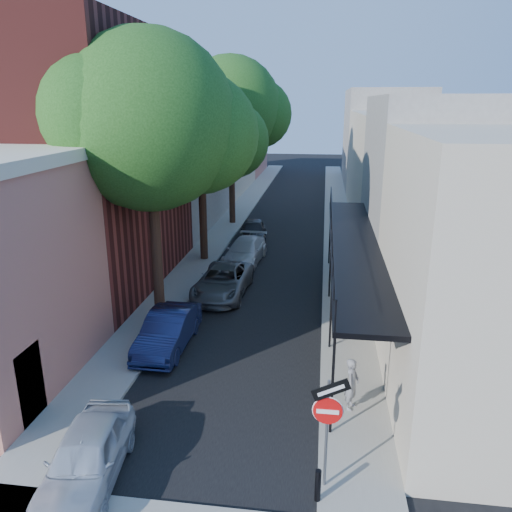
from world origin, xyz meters
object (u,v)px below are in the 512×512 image
(sign_post, at_px, (328,415))
(oak_mid, at_px, (208,134))
(pedestrian, at_px, (352,384))
(bollard, at_px, (318,485))
(oak_near, at_px, (162,125))
(parked_car_d, at_px, (245,251))
(parked_car_a, at_px, (87,457))
(parked_car_c, at_px, (223,281))
(parked_car_b, at_px, (168,331))
(oak_far, at_px, (238,109))
(parked_car_e, at_px, (253,230))

(sign_post, distance_m, oak_mid, 19.14)
(pedestrian, bearing_deg, oak_mid, 47.12)
(bollard, height_order, oak_near, oak_near)
(parked_car_d, bearing_deg, oak_mid, 175.19)
(oak_near, height_order, parked_car_a, oak_near)
(bollard, height_order, parked_car_c, parked_car_c)
(sign_post, xyz_separation_m, bollard, (-0.16, -0.47, -1.52))
(parked_car_c, bearing_deg, parked_car_b, -97.53)
(bollard, distance_m, parked_car_a, 5.46)
(sign_post, xyz_separation_m, oak_near, (-6.53, 9.29, 5.84))
(oak_near, xyz_separation_m, pedestrian, (7.27, -6.04, -6.97))
(oak_near, relative_size, parked_car_d, 2.47)
(oak_mid, relative_size, parked_car_a, 2.55)
(oak_near, xyz_separation_m, oak_mid, (-0.05, 7.97, -0.82))
(parked_car_c, relative_size, parked_car_d, 1.06)
(bollard, relative_size, oak_far, 0.07)
(oak_far, height_order, parked_car_c, oak_far)
(parked_car_a, xyz_separation_m, parked_car_d, (1.06, 17.37, -0.01))
(bollard, height_order, oak_far, oak_far)
(bollard, distance_m, parked_car_d, 17.93)
(bollard, relative_size, parked_car_b, 0.19)
(oak_near, bearing_deg, parked_car_c, 56.27)
(oak_far, distance_m, pedestrian, 25.25)
(sign_post, distance_m, bollard, 1.60)
(parked_car_a, relative_size, parked_car_d, 0.87)
(oak_far, xyz_separation_m, parked_car_e, (1.77, -4.75, -7.57))
(oak_near, distance_m, parked_car_c, 7.84)
(parked_car_a, bearing_deg, parked_car_e, 80.65)
(parked_car_a, height_order, parked_car_e, parked_car_e)
(bollard, height_order, parked_car_b, parked_car_b)
(parked_car_a, xyz_separation_m, parked_car_c, (0.81, 12.33, -0.00))
(sign_post, bearing_deg, pedestrian, 77.13)
(oak_far, xyz_separation_m, pedestrian, (7.26, -23.04, -7.35))
(bollard, xyz_separation_m, parked_car_a, (-5.46, 0.00, 0.16))
(parked_car_e, bearing_deg, sign_post, -84.99)
(parked_car_e, distance_m, pedestrian, 19.10)
(oak_mid, height_order, parked_car_d, oak_mid)
(parked_car_b, height_order, pedestrian, pedestrian)
(pedestrian, bearing_deg, parked_car_a, 139.83)
(bollard, distance_m, oak_mid, 19.96)
(parked_car_a, bearing_deg, sign_post, -2.31)
(sign_post, xyz_separation_m, oak_far, (-6.51, 26.30, 6.22))
(parked_car_b, bearing_deg, bollard, -49.78)
(bollard, height_order, parked_car_d, parked_car_d)
(oak_mid, xyz_separation_m, parked_car_c, (1.77, -5.40, -6.38))
(sign_post, height_order, bollard, sign_post)
(bollard, bearing_deg, oak_far, 103.35)
(parked_car_e, height_order, pedestrian, pedestrian)
(oak_far, bearing_deg, oak_mid, -90.41)
(bollard, distance_m, oak_far, 28.58)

